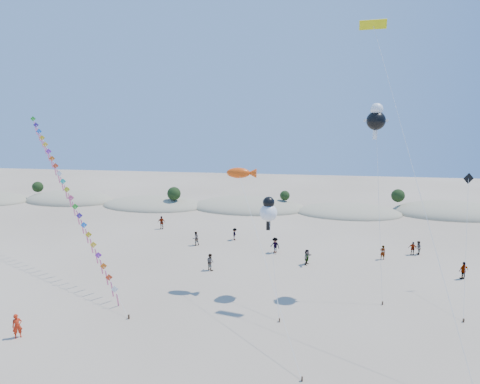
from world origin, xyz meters
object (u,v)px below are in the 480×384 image
object	(u,v)px
flyer_foreground	(17,326)
fish_kite	(242,173)
kite_train	(68,192)
parafoil_kite	(375,32)

from	to	relation	value
flyer_foreground	fish_kite	bearing A→B (deg)	-6.09
kite_train	fish_kite	world-z (taller)	kite_train
kite_train	flyer_foreground	size ratio (longest dim) A/B	10.19
kite_train	parafoil_kite	size ratio (longest dim) A/B	0.80
fish_kite	parafoil_kite	world-z (taller)	parafoil_kite
kite_train	fish_kite	size ratio (longest dim) A/B	1.36
fish_kite	kite_train	bearing A→B (deg)	174.49
kite_train	fish_kite	bearing A→B (deg)	-5.51
kite_train	flyer_foreground	world-z (taller)	kite_train
kite_train	fish_kite	distance (m)	18.00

